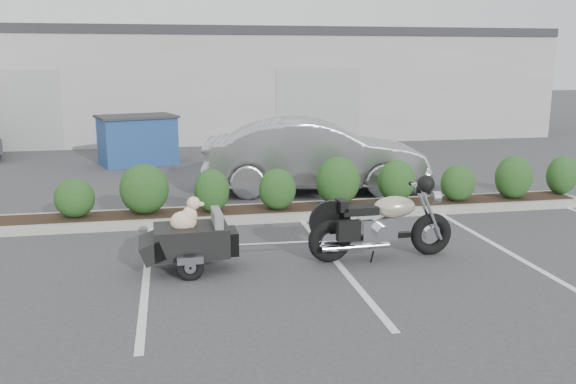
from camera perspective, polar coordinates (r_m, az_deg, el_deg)
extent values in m
plane|color=#38383A|center=(9.27, -3.63, -5.86)|extent=(90.00, 90.00, 0.00)
cube|color=#9E9E93|center=(11.49, -0.11, -1.86)|extent=(12.00, 1.00, 0.15)
cube|color=#9EA099|center=(25.78, -8.67, 10.18)|extent=(26.00, 10.00, 4.00)
torus|color=black|center=(8.86, 3.92, -4.56)|extent=(0.65, 0.18, 0.64)
torus|color=black|center=(9.43, 13.23, -3.84)|extent=(0.65, 0.18, 0.64)
cylinder|color=silver|center=(8.86, 3.92, -4.56)|extent=(0.27, 0.12, 0.27)
cylinder|color=silver|center=(9.43, 13.23, -3.84)|extent=(0.23, 0.10, 0.23)
cylinder|color=silver|center=(9.22, 13.22, -1.90)|extent=(0.42, 0.06, 0.85)
cylinder|color=silver|center=(9.39, 12.72, -1.63)|extent=(0.42, 0.06, 0.85)
cylinder|color=silver|center=(9.16, 12.21, 0.40)|extent=(0.05, 0.67, 0.03)
cylinder|color=silver|center=(9.31, 13.67, -0.46)|extent=(0.12, 0.18, 0.17)
sphere|color=black|center=(8.87, 12.79, 0.74)|extent=(0.26, 0.26, 0.25)
cube|color=silver|center=(9.05, 8.33, -3.36)|extent=(0.54, 0.34, 0.33)
cube|color=black|center=(9.12, 8.87, -4.08)|extent=(0.87, 0.12, 0.08)
ellipsoid|color=#B4AB91|center=(9.07, 9.92, -1.37)|extent=(0.65, 0.38, 0.32)
cube|color=black|center=(8.88, 6.64, -1.69)|extent=(0.54, 0.30, 0.12)
cube|color=black|center=(8.78, 5.05, -1.24)|extent=(0.12, 0.29, 0.15)
cylinder|color=silver|center=(8.83, 6.34, -5.14)|extent=(1.01, 0.12, 0.09)
cylinder|color=silver|center=(9.14, 5.63, -4.52)|extent=(1.01, 0.12, 0.09)
cube|color=black|center=(8.61, 5.68, -3.63)|extent=(0.33, 0.14, 0.29)
cube|color=black|center=(8.58, -9.05, -4.47)|extent=(1.03, 0.72, 0.40)
cube|color=slate|center=(8.53, -6.65, -2.67)|extent=(0.13, 0.60, 0.29)
cube|color=slate|center=(8.55, -8.75, -3.80)|extent=(0.69, 0.62, 0.04)
cube|color=black|center=(8.58, -12.57, -5.07)|extent=(0.38, 0.70, 0.35)
cube|color=black|center=(8.64, -5.46, -4.58)|extent=(0.21, 0.49, 0.33)
torus|color=black|center=(8.27, -9.13, -7.00)|extent=(0.38, 0.12, 0.38)
torus|color=black|center=(9.04, -9.47, -5.34)|extent=(0.38, 0.12, 0.38)
cube|color=silver|center=(8.19, -9.14, -6.35)|extent=(0.35, 0.09, 0.10)
cube|color=silver|center=(9.05, -9.51, -4.55)|extent=(0.35, 0.09, 0.10)
cylinder|color=black|center=(8.65, -9.31, -6.13)|extent=(0.06, 0.87, 0.04)
cylinder|color=silver|center=(8.69, -3.93, -4.92)|extent=(0.58, 0.05, 0.03)
ellipsoid|color=beige|center=(8.50, -9.76, -2.72)|extent=(0.37, 0.26, 0.29)
ellipsoid|color=beige|center=(8.49, -9.19, -2.19)|extent=(0.21, 0.20, 0.27)
sphere|color=beige|center=(8.45, -8.84, -1.03)|extent=(0.19, 0.19, 0.18)
ellipsoid|color=beige|center=(8.46, -8.25, -1.13)|extent=(0.14, 0.08, 0.07)
sphere|color=black|center=(8.46, -7.86, -1.12)|extent=(0.04, 0.04, 0.03)
ellipsoid|color=beige|center=(8.39, -9.08, -1.00)|extent=(0.05, 0.04, 0.10)
ellipsoid|color=beige|center=(8.49, -9.13, -0.84)|extent=(0.05, 0.04, 0.10)
cylinder|color=beige|center=(8.48, -8.93, -3.48)|extent=(0.04, 0.04, 0.12)
cylinder|color=beige|center=(8.59, -8.98, -3.27)|extent=(0.04, 0.04, 0.12)
imported|color=#A4A3AA|center=(13.52, 2.51, 3.42)|extent=(5.07, 2.39, 1.61)
cube|color=navy|center=(17.66, -13.91, 4.68)|extent=(2.27, 1.84, 1.32)
cube|color=#2D2D30|center=(17.58, -14.02, 6.87)|extent=(2.41, 1.97, 0.07)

